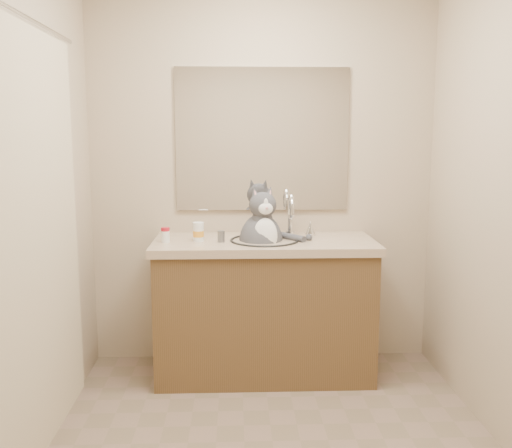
{
  "coord_description": "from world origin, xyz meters",
  "views": [
    {
      "loc": [
        -0.18,
        -2.42,
        1.49
      ],
      "look_at": [
        -0.06,
        0.65,
        1.0
      ],
      "focal_mm": 40.0,
      "sensor_mm": 36.0,
      "label": 1
    }
  ],
  "objects_px": {
    "pill_bottle_redcap": "(165,235)",
    "pill_bottle_orange": "(198,232)",
    "cat": "(262,238)",
    "grey_canister": "(221,236)"
  },
  "relations": [
    {
      "from": "cat",
      "to": "pill_bottle_orange",
      "type": "relative_size",
      "value": 4.67
    },
    {
      "from": "cat",
      "to": "pill_bottle_redcap",
      "type": "height_order",
      "value": "cat"
    },
    {
      "from": "pill_bottle_orange",
      "to": "grey_canister",
      "type": "xyz_separation_m",
      "value": [
        0.14,
        -0.03,
        -0.02
      ]
    },
    {
      "from": "cat",
      "to": "pill_bottle_redcap",
      "type": "relative_size",
      "value": 6.04
    },
    {
      "from": "pill_bottle_redcap",
      "to": "pill_bottle_orange",
      "type": "xyz_separation_m",
      "value": [
        0.19,
        0.03,
        0.01
      ]
    },
    {
      "from": "pill_bottle_redcap",
      "to": "pill_bottle_orange",
      "type": "bearing_deg",
      "value": 7.67
    },
    {
      "from": "pill_bottle_orange",
      "to": "grey_canister",
      "type": "relative_size",
      "value": 1.68
    },
    {
      "from": "pill_bottle_redcap",
      "to": "grey_canister",
      "type": "xyz_separation_m",
      "value": [
        0.33,
        -0.01,
        -0.01
      ]
    },
    {
      "from": "cat",
      "to": "grey_canister",
      "type": "height_order",
      "value": "cat"
    },
    {
      "from": "pill_bottle_redcap",
      "to": "pill_bottle_orange",
      "type": "height_order",
      "value": "pill_bottle_orange"
    }
  ]
}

